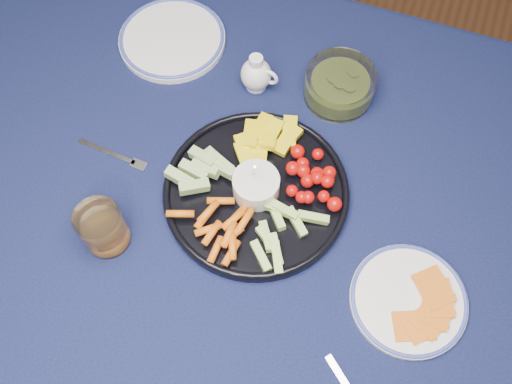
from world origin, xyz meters
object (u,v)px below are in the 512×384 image
(side_plate_extra, at_px, (172,39))
(dining_table, at_px, (293,232))
(creamer_pitcher, at_px, (256,74))
(juice_tumbler, at_px, (104,229))
(pickle_bowl, at_px, (339,86))
(cheese_plate, at_px, (409,299))
(crudite_platter, at_px, (255,190))

(side_plate_extra, bearing_deg, dining_table, -38.01)
(creamer_pitcher, xyz_separation_m, juice_tumbler, (-0.13, -0.40, 0.00))
(pickle_bowl, distance_m, cheese_plate, 0.43)
(dining_table, relative_size, cheese_plate, 8.55)
(cheese_plate, relative_size, side_plate_extra, 0.88)
(juice_tumbler, height_order, side_plate_extra, juice_tumbler)
(juice_tumbler, bearing_deg, creamer_pitcher, 72.16)
(dining_table, bearing_deg, creamer_pitcher, 124.06)
(cheese_plate, bearing_deg, dining_table, 158.75)
(cheese_plate, bearing_deg, side_plate_extra, 147.70)
(pickle_bowl, xyz_separation_m, cheese_plate, (0.23, -0.36, -0.02))
(crudite_platter, height_order, juice_tumbler, crudite_platter)
(creamer_pitcher, distance_m, side_plate_extra, 0.21)
(crudite_platter, height_order, side_plate_extra, crudite_platter)
(creamer_pitcher, distance_m, cheese_plate, 0.51)
(dining_table, height_order, pickle_bowl, pickle_bowl)
(crudite_platter, distance_m, juice_tumbler, 0.27)
(creamer_pitcher, height_order, pickle_bowl, creamer_pitcher)
(crudite_platter, relative_size, pickle_bowl, 2.45)
(pickle_bowl, bearing_deg, crudite_platter, -106.49)
(crudite_platter, xyz_separation_m, cheese_plate, (0.31, -0.10, -0.01))
(creamer_pitcher, distance_m, pickle_bowl, 0.16)
(creamer_pitcher, relative_size, side_plate_extra, 0.38)
(crudite_platter, height_order, pickle_bowl, crudite_platter)
(side_plate_extra, bearing_deg, cheese_plate, -32.30)
(creamer_pitcher, bearing_deg, cheese_plate, -40.24)
(creamer_pitcher, height_order, side_plate_extra, creamer_pitcher)
(creamer_pitcher, xyz_separation_m, pickle_bowl, (0.16, 0.03, -0.01))
(pickle_bowl, height_order, juice_tumbler, juice_tumbler)
(dining_table, relative_size, creamer_pitcher, 19.64)
(dining_table, bearing_deg, cheese_plate, -21.25)
(pickle_bowl, height_order, cheese_plate, pickle_bowl)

